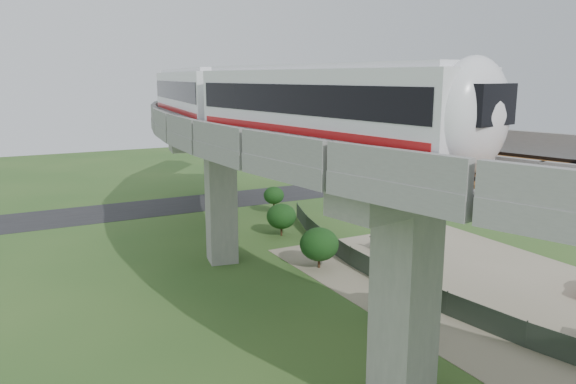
# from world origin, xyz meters

# --- Properties ---
(ground) EXTENTS (160.00, 160.00, 0.00)m
(ground) POSITION_xyz_m (0.00, 0.00, 0.00)
(ground) COLOR #2C5321
(ground) RESTS_ON ground
(dirt_lot) EXTENTS (18.00, 26.00, 0.04)m
(dirt_lot) POSITION_xyz_m (14.00, -2.00, 0.02)
(dirt_lot) COLOR gray
(dirt_lot) RESTS_ON ground
(asphalt_road) EXTENTS (60.00, 8.00, 0.03)m
(asphalt_road) POSITION_xyz_m (0.00, 30.00, 0.01)
(asphalt_road) COLOR #232326
(asphalt_road) RESTS_ON ground
(viaduct) EXTENTS (19.58, 73.98, 11.40)m
(viaduct) POSITION_xyz_m (3.84, 0.00, 9.05)
(viaduct) COLOR #99968E
(viaduct) RESTS_ON ground
(metro_train) EXTENTS (19.22, 59.52, 3.64)m
(metro_train) POSITION_xyz_m (2.06, 14.19, 12.31)
(metro_train) COLOR silver
(metro_train) RESTS_ON ground
(fence) EXTENTS (3.87, 38.73, 1.50)m
(fence) POSITION_xyz_m (9.75, 0.00, 0.75)
(fence) COLOR #2D382D
(fence) RESTS_ON ground
(tree_0) EXTENTS (2.06, 2.06, 2.74)m
(tree_0) POSITION_xyz_m (10.96, 21.87, 1.86)
(tree_0) COLOR #382314
(tree_0) RESTS_ON ground
(tree_1) EXTENTS (2.57, 2.57, 2.83)m
(tree_1) POSITION_xyz_m (7.92, 14.32, 1.74)
(tree_1) COLOR #382314
(tree_1) RESTS_ON ground
(tree_2) EXTENTS (2.81, 2.81, 2.99)m
(tree_2) POSITION_xyz_m (6.45, 5.56, 1.79)
(tree_2) COLOR #382314
(tree_2) RESTS_ON ground
(tree_3) EXTENTS (2.60, 2.60, 3.11)m
(tree_3) POSITION_xyz_m (6.17, -4.46, 2.00)
(tree_3) COLOR #382314
(tree_3) RESTS_ON ground
(car_dark) EXTENTS (3.94, 1.98, 1.10)m
(car_dark) POSITION_xyz_m (14.28, 7.14, 0.59)
(car_dark) COLOR black
(car_dark) RESTS_ON dirt_lot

